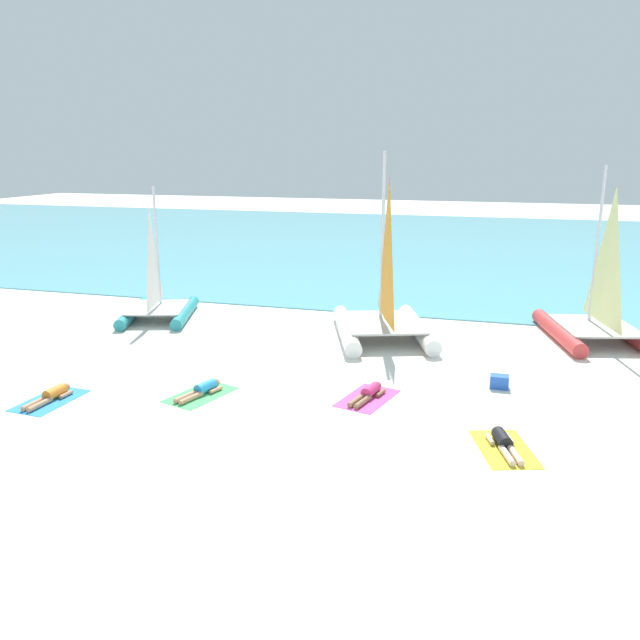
% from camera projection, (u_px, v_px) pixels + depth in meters
% --- Properties ---
extents(ground_plane, '(120.00, 120.00, 0.00)m').
position_uv_depth(ground_plane, '(358.00, 316.00, 25.05)').
color(ground_plane, white).
extents(ocean_water, '(120.00, 40.00, 0.05)m').
position_uv_depth(ocean_water, '(423.00, 244.00, 43.97)').
color(ocean_water, '#5BB2C1').
rests_on(ocean_water, ground).
extents(sailboat_red, '(3.84, 5.03, 5.84)m').
position_uv_depth(sailboat_red, '(596.00, 316.00, 21.59)').
color(sailboat_red, '#CC3838').
rests_on(sailboat_red, ground).
extents(sailboat_teal, '(3.49, 4.40, 5.01)m').
position_uv_depth(sailboat_teal, '(158.00, 300.00, 24.43)').
color(sailboat_teal, teal).
rests_on(sailboat_teal, ground).
extents(sailboat_white, '(4.49, 5.56, 6.28)m').
position_uv_depth(sailboat_white, '(383.00, 312.00, 21.88)').
color(sailboat_white, white).
rests_on(sailboat_white, ground).
extents(towel_leftmost, '(1.22, 1.96, 0.01)m').
position_uv_depth(towel_leftmost, '(50.00, 400.00, 16.58)').
color(towel_leftmost, '#338CD8').
rests_on(towel_leftmost, ground).
extents(sunbather_leftmost, '(0.57, 1.57, 0.30)m').
position_uv_depth(sunbather_leftmost, '(51.00, 395.00, 16.61)').
color(sunbather_leftmost, orange).
rests_on(sunbather_leftmost, towel_leftmost).
extents(towel_center_left, '(1.61, 2.14, 0.01)m').
position_uv_depth(towel_center_left, '(201.00, 395.00, 16.97)').
color(towel_center_left, '#4CB266').
rests_on(towel_center_left, ground).
extents(sunbather_center_left, '(0.83, 1.54, 0.30)m').
position_uv_depth(sunbather_center_left, '(202.00, 389.00, 16.99)').
color(sunbather_center_left, '#268CCC').
rests_on(sunbather_center_left, towel_center_left).
extents(towel_center_right, '(1.53, 2.11, 0.01)m').
position_uv_depth(towel_center_right, '(367.00, 398.00, 16.73)').
color(towel_center_right, '#D84C99').
rests_on(towel_center_right, ground).
extents(sunbather_center_right, '(0.77, 1.55, 0.30)m').
position_uv_depth(sunbather_center_right, '(369.00, 393.00, 16.75)').
color(sunbather_center_right, '#D83372').
rests_on(sunbather_center_right, towel_center_right).
extents(towel_rightmost, '(1.63, 2.15, 0.01)m').
position_uv_depth(towel_rightmost, '(504.00, 449.00, 13.90)').
color(towel_rightmost, yellow).
rests_on(towel_rightmost, ground).
extents(sunbather_rightmost, '(0.85, 1.54, 0.30)m').
position_uv_depth(sunbather_rightmost, '(504.00, 442.00, 13.93)').
color(sunbather_rightmost, black).
rests_on(sunbather_rightmost, towel_rightmost).
extents(cooler_box, '(0.50, 0.36, 0.36)m').
position_uv_depth(cooler_box, '(499.00, 382.00, 17.43)').
color(cooler_box, blue).
rests_on(cooler_box, ground).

